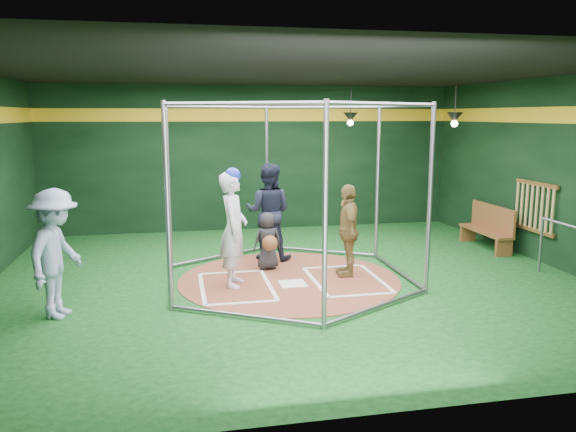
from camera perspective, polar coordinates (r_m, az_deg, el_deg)
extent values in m
cube|color=#0D3A11|center=(9.74, 0.12, -6.54)|extent=(10.00, 9.00, 0.02)
cube|color=black|center=(9.36, 0.13, 14.51)|extent=(10.00, 9.00, 0.02)
cube|color=black|center=(13.81, -3.65, 5.84)|extent=(10.00, 0.10, 3.50)
cube|color=black|center=(5.11, 10.30, -1.81)|extent=(10.00, 0.10, 3.50)
cube|color=black|center=(11.48, 25.44, 3.99)|extent=(0.10, 9.00, 3.50)
cube|color=yellow|center=(13.74, -3.68, 10.20)|extent=(10.00, 0.01, 0.30)
cube|color=yellow|center=(11.42, 25.72, 9.23)|extent=(0.01, 9.00, 0.30)
cylinder|color=brown|center=(9.74, 0.12, -6.45)|extent=(3.80, 3.80, 0.01)
cube|color=white|center=(9.45, 0.49, -6.89)|extent=(0.43, 0.43, 0.01)
cube|color=white|center=(10.17, -5.84, -5.71)|extent=(1.10, 0.07, 0.01)
cube|color=white|center=(8.56, -4.70, -8.79)|extent=(1.10, 0.07, 0.01)
cube|color=white|center=(9.32, -8.71, -7.27)|extent=(0.07, 1.70, 0.01)
cube|color=white|center=(9.43, -1.97, -6.95)|extent=(0.07, 1.70, 0.01)
cube|color=white|center=(10.52, 4.55, -5.16)|extent=(1.10, 0.07, 0.01)
cube|color=white|center=(8.96, 7.57, -7.96)|extent=(1.10, 0.07, 0.01)
cube|color=white|center=(9.59, 2.78, -6.66)|extent=(0.07, 1.70, 0.01)
cube|color=white|center=(9.91, 8.99, -6.22)|extent=(0.07, 1.70, 0.01)
cylinder|color=gray|center=(11.07, 9.08, 3.35)|extent=(0.07, 0.07, 3.00)
cylinder|color=gray|center=(11.66, -2.15, 3.82)|extent=(0.07, 0.07, 3.00)
cylinder|color=gray|center=(10.37, -12.04, 2.80)|extent=(0.07, 0.07, 3.00)
cylinder|color=gray|center=(8.10, -12.15, 0.75)|extent=(0.07, 0.07, 3.00)
cylinder|color=gray|center=(7.21, 3.79, -0.19)|extent=(0.07, 0.07, 3.00)
cylinder|color=gray|center=(8.97, 14.21, 1.57)|extent=(0.07, 0.07, 3.00)
cylinder|color=gray|center=(11.24, 3.39, 10.97)|extent=(2.02, 1.20, 0.06)
cylinder|color=gray|center=(11.57, 3.24, -3.54)|extent=(2.02, 1.20, 0.06)
cylinder|color=gray|center=(10.90, -6.97, 10.94)|extent=(2.02, 1.20, 0.06)
cylinder|color=gray|center=(11.24, -6.65, -4.01)|extent=(2.02, 1.20, 0.06)
cylinder|color=gray|center=(9.14, -12.43, 10.93)|extent=(0.06, 2.30, 0.06)
cylinder|color=gray|center=(9.55, -11.76, -6.74)|extent=(0.06, 2.30, 0.06)
cylinder|color=gray|center=(7.47, -4.81, 11.33)|extent=(2.02, 1.20, 0.06)
cylinder|color=gray|center=(7.96, -4.49, -10.03)|extent=(2.02, 1.20, 0.06)
cylinder|color=gray|center=(7.95, 9.88, 11.15)|extent=(2.02, 1.20, 0.06)
cylinder|color=gray|center=(8.41, 9.27, -9.00)|extent=(2.02, 1.20, 0.06)
cylinder|color=gray|center=(9.92, 11.67, 10.88)|extent=(0.06, 2.30, 0.06)
cylinder|color=gray|center=(10.30, 11.09, -5.46)|extent=(0.06, 2.30, 0.06)
cube|color=brown|center=(11.79, 23.95, 3.01)|extent=(0.05, 1.25, 0.08)
cube|color=brown|center=(11.93, 23.64, -1.28)|extent=(0.05, 1.25, 0.08)
cylinder|color=tan|center=(11.40, 25.29, 0.41)|extent=(0.06, 0.06, 0.85)
cylinder|color=tan|center=(11.53, 24.83, 0.54)|extent=(0.06, 0.06, 0.85)
cylinder|color=tan|center=(11.65, 24.38, 0.67)|extent=(0.06, 0.06, 0.85)
cylinder|color=tan|center=(11.78, 23.94, 0.79)|extent=(0.06, 0.06, 0.85)
cylinder|color=tan|center=(11.90, 23.50, 0.92)|extent=(0.06, 0.06, 0.85)
cylinder|color=tan|center=(12.03, 23.08, 1.04)|extent=(0.06, 0.06, 0.85)
cylinder|color=tan|center=(12.16, 22.66, 1.15)|extent=(0.06, 0.06, 0.85)
cylinder|color=tan|center=(12.29, 22.26, 1.27)|extent=(0.06, 0.06, 0.85)
cone|color=black|center=(13.37, 6.37, 9.95)|extent=(0.34, 0.34, 0.22)
sphere|color=#FFD899|center=(13.38, 6.36, 9.39)|extent=(0.14, 0.14, 0.14)
cylinder|color=black|center=(13.38, 6.40, 11.45)|extent=(0.02, 0.02, 0.70)
cone|color=black|center=(12.59, 16.58, 9.58)|extent=(0.34, 0.34, 0.22)
sphere|color=#FFD899|center=(12.59, 16.55, 8.99)|extent=(0.14, 0.14, 0.14)
cylinder|color=black|center=(12.60, 16.66, 11.17)|extent=(0.02, 0.02, 0.70)
imported|color=silver|center=(9.22, -5.56, -1.36)|extent=(0.59, 0.77, 1.89)
sphere|color=#152596|center=(9.08, -5.65, 4.11)|extent=(0.26, 0.26, 0.26)
imported|color=#A28645|center=(9.85, 6.10, -1.44)|extent=(0.54, 1.00, 1.61)
imported|color=black|center=(10.26, -2.09, -2.54)|extent=(0.54, 0.38, 1.05)
sphere|color=brown|center=(10.01, -1.86, -2.77)|extent=(0.28, 0.28, 0.28)
imported|color=black|center=(10.89, -2.00, 0.43)|extent=(1.11, 1.00, 1.88)
imported|color=#91A4C0|center=(8.42, -22.50, -3.56)|extent=(0.98, 1.32, 1.82)
cube|color=brown|center=(12.62, 19.41, -1.46)|extent=(0.37, 1.59, 0.05)
cube|color=brown|center=(12.64, 20.08, -0.13)|extent=(0.05, 1.59, 0.53)
cube|color=brown|center=(12.07, 21.07, -3.02)|extent=(0.35, 0.07, 0.35)
cube|color=brown|center=(13.25, 17.81, -1.69)|extent=(0.35, 0.07, 0.35)
cylinder|color=gray|center=(11.09, 24.30, -2.66)|extent=(0.05, 0.05, 1.00)
cylinder|color=gray|center=(10.56, 26.23, -0.76)|extent=(0.05, 1.11, 0.05)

